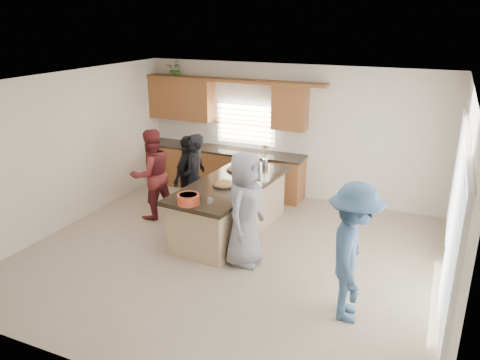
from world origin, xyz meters
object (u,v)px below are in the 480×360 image
at_px(island, 231,208).
at_px(woman_left_front, 190,177).
at_px(woman_left_mid, 152,174).
at_px(woman_right_front, 245,209).
at_px(woman_right_back, 353,253).
at_px(salad_bowl, 188,199).
at_px(woman_left_back, 194,179).

distance_m(island, woman_left_front, 1.14).
height_order(woman_left_mid, woman_right_front, woman_right_front).
distance_m(woman_left_front, woman_right_back, 4.03).
xyz_separation_m(woman_left_mid, woman_right_back, (4.11, -1.67, 0.05)).
relative_size(island, woman_left_mid, 1.60).
bearing_deg(island, salad_bowl, -94.02).
xyz_separation_m(island, woman_right_front, (0.67, -0.91, 0.46)).
bearing_deg(woman_left_front, island, 76.49).
bearing_deg(woman_right_back, island, 45.98).
xyz_separation_m(woman_left_back, woman_left_mid, (-0.83, -0.17, 0.03)).
xyz_separation_m(woman_left_back, woman_right_front, (1.49, -1.08, 0.06)).
xyz_separation_m(woman_left_front, woman_right_front, (1.69, -1.25, 0.11)).
xyz_separation_m(woman_right_back, woman_right_front, (-1.79, 0.76, -0.01)).
distance_m(woman_left_mid, woman_left_front, 0.72).
bearing_deg(woman_left_back, woman_right_back, 31.55).
bearing_deg(woman_left_mid, woman_right_back, 95.69).
bearing_deg(woman_left_front, woman_left_back, 54.14).
bearing_deg(salad_bowl, woman_right_front, 17.43).
relative_size(woman_left_back, woman_right_front, 0.93).
xyz_separation_m(woman_left_front, woman_right_back, (3.49, -2.01, 0.11)).
bearing_deg(island, woman_right_front, -49.48).
bearing_deg(island, woman_left_back, 173.08).
bearing_deg(woman_left_back, island, 49.49).
height_order(island, woman_right_back, woman_right_back).
relative_size(woman_left_mid, woman_left_front, 1.08).
distance_m(salad_bowl, woman_left_back, 1.50).
distance_m(woman_left_mid, woman_right_back, 4.44).
distance_m(island, woman_left_back, 0.93).
xyz_separation_m(island, woman_left_front, (-1.03, 0.34, 0.35)).
height_order(salad_bowl, woman_left_back, woman_left_back).
distance_m(woman_left_mid, woman_right_front, 2.49).
distance_m(woman_left_front, woman_right_front, 2.11).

